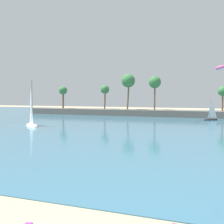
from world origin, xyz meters
The scene contains 5 objects.
sea centered at (0.00, 59.38, 0.03)m, with size 220.00×106.73×0.06m, color #386B84.
palm_headland centered at (-0.35, 72.78, 2.23)m, with size 101.11×6.00×12.00m.
sailboat_near_shore centered at (-26.87, 38.46, 0.89)m, with size 5.88×5.84×9.24m.
sailboat_mid_bay centered at (4.18, 64.34, 0.61)m, with size 4.00×3.69×6.08m.
kite_aloft_high_over_bay centered at (6.29, 31.05, 9.28)m, with size 3.26×1.11×0.46m, color #EA5693.
Camera 1 is at (6.59, -7.32, 5.86)m, focal length 46.76 mm.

